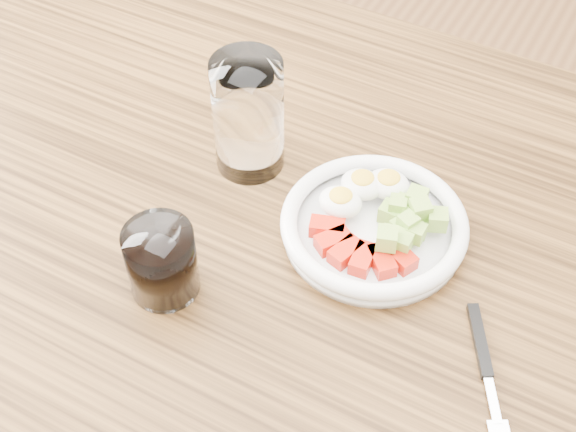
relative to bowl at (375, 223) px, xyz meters
name	(u,v)px	position (x,y,z in m)	size (l,w,h in m)	color
dining_table	(291,297)	(-0.07, -0.06, -0.12)	(1.50, 0.90, 0.77)	brown
bowl	(375,223)	(0.00, 0.00, 0.00)	(0.21, 0.21, 0.05)	white
fork	(484,361)	(0.16, -0.10, -0.01)	(0.10, 0.16, 0.01)	black
water_glass	(248,116)	(-0.18, 0.03, 0.05)	(0.08, 0.08, 0.15)	white
coffee_glass	(162,262)	(-0.16, -0.17, 0.02)	(0.07, 0.07, 0.08)	white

